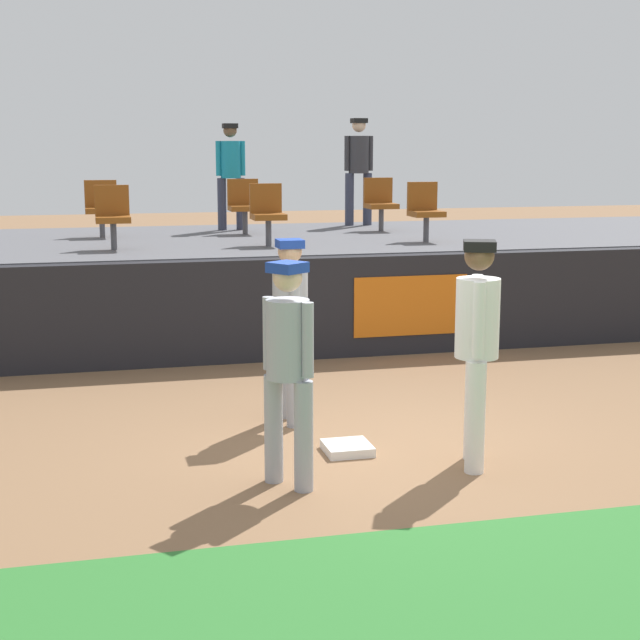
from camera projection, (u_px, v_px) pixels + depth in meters
ground_plane at (381, 452)px, 8.39m from camera, size 60.00×60.00×0.00m
grass_foreground_strip at (543, 617)px, 5.46m from camera, size 18.00×2.80×0.01m
first_base at (347, 448)px, 8.36m from camera, size 0.40×0.40×0.08m
player_fielder_home at (477, 338)px, 7.84m from camera, size 0.50×0.53×1.89m
player_runner_visitor at (290, 318)px, 9.11m from camera, size 0.34×0.50×1.78m
player_coach_visitor at (288, 358)px, 7.37m from camera, size 0.47×0.47×1.78m
field_wall at (291, 309)px, 11.90m from camera, size 18.00×0.26×1.27m
bleacher_platform at (254, 280)px, 14.35m from camera, size 18.00×4.80×1.28m
seat_back_left at (101, 205)px, 14.27m from camera, size 0.47×0.44×0.84m
seat_front_right at (425, 208)px, 13.60m from camera, size 0.44×0.44×0.84m
seat_front_center at (267, 211)px, 13.07m from camera, size 0.44×0.44×0.84m
seat_back_right at (380, 201)px, 15.30m from camera, size 0.47×0.44×0.84m
seat_front_left at (113, 214)px, 12.58m from camera, size 0.45×0.44×0.84m
seat_back_center at (244, 203)px, 14.78m from camera, size 0.48×0.44×0.84m
spectator_hooded at (359, 164)px, 16.21m from camera, size 0.50×0.35×1.80m
spectator_capped at (231, 169)px, 15.34m from camera, size 0.47×0.32×1.69m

